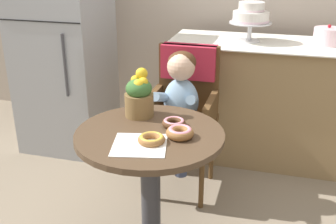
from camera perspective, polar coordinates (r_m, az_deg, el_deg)
The scene contains 12 objects.
cafe_table at distance 2.06m, azimuth -2.48°, elevation -8.13°, with size 0.72×0.72×0.72m.
wicker_chair at distance 2.67m, azimuth 2.34°, elevation 2.29°, with size 0.42×0.45×0.95m.
seated_child at distance 2.51m, azimuth 1.53°, elevation 1.93°, with size 0.27×0.32×0.73m.
paper_napkin at distance 1.84m, azimuth -4.07°, elevation -4.58°, with size 0.24×0.23×0.00m, color white.
donut_front at distance 1.90m, azimuth 1.67°, elevation -2.81°, with size 0.13×0.13×0.05m.
donut_mid at distance 1.85m, azimuth -2.31°, elevation -3.75°, with size 0.12×0.12×0.04m.
donut_side at distance 2.02m, azimuth 0.82°, elevation -1.48°, with size 0.12×0.12×0.04m.
flower_vase at distance 2.12m, azimuth -4.06°, elevation 2.32°, with size 0.15×0.15×0.25m.
display_counter at distance 3.18m, azimuth 14.35°, elevation 1.43°, with size 1.56×0.62×0.90m.
tiered_cake_stand at distance 3.03m, azimuth 11.44°, elevation 12.97°, with size 0.30×0.30×0.28m.
round_layer_cake at distance 3.11m, azimuth 21.35°, elevation 9.79°, with size 0.20×0.20×0.14m.
refrigerator at distance 3.30m, azimuth -14.34°, elevation 9.33°, with size 0.64×0.63×1.70m.
Camera 1 is at (0.56, -1.69, 1.56)m, focal length 43.86 mm.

